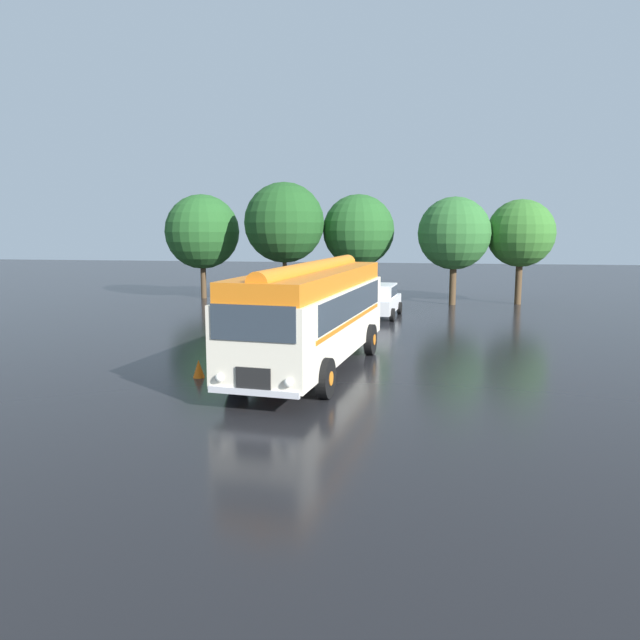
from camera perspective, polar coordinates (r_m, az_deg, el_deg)
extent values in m
plane|color=black|center=(20.37, -2.16, -4.41)|extent=(120.00, 120.00, 0.00)
cube|color=silver|center=(19.81, -0.69, -0.07)|extent=(3.68, 10.23, 2.10)
cube|color=orange|center=(19.65, -0.69, 3.77)|extent=(3.46, 10.01, 0.56)
cylinder|color=orange|center=(19.63, -0.70, 4.53)|extent=(1.73, 9.50, 0.60)
cube|color=#2D3842|center=(19.70, 3.09, 1.55)|extent=(0.99, 7.95, 0.84)
cube|color=#2D3842|center=(20.41, -3.85, 1.79)|extent=(0.99, 7.95, 0.84)
cube|color=orange|center=(19.67, 3.00, -0.05)|extent=(1.01, 8.14, 0.12)
cube|color=orange|center=(20.38, -3.93, 0.25)|extent=(1.01, 8.14, 0.12)
cube|color=#2D3842|center=(15.03, -6.19, -0.29)|extent=(2.19, 0.30, 0.88)
cube|color=black|center=(15.29, -6.12, -5.38)|extent=(0.90, 0.17, 0.56)
cube|color=silver|center=(15.35, -6.12, -6.59)|extent=(2.37, 0.38, 0.16)
sphere|color=white|center=(14.98, -2.92, -5.75)|extent=(0.22, 0.22, 0.22)
sphere|color=white|center=(15.64, -9.20, -5.23)|extent=(0.22, 0.22, 0.22)
cylinder|color=black|center=(16.73, 0.54, -5.34)|extent=(0.41, 1.13, 1.10)
cylinder|color=orange|center=(16.73, 0.54, -5.34)|extent=(0.36, 0.42, 0.39)
cylinder|color=black|center=(17.59, -7.68, -4.73)|extent=(0.41, 1.13, 1.10)
cylinder|color=orange|center=(17.59, -7.68, -4.73)|extent=(0.36, 0.42, 0.39)
cylinder|color=black|center=(22.45, 4.63, -1.79)|extent=(0.41, 1.13, 1.10)
cylinder|color=orange|center=(22.45, 4.63, -1.79)|extent=(0.36, 0.42, 0.39)
cylinder|color=black|center=(23.09, -1.71, -1.47)|extent=(0.41, 1.13, 1.10)
cylinder|color=orange|center=(23.09, -1.71, -1.47)|extent=(0.36, 0.42, 0.39)
cube|color=maroon|center=(33.02, -4.44, 1.75)|extent=(2.25, 4.39, 0.70)
cube|color=maroon|center=(33.09, -4.43, 2.93)|extent=(1.78, 2.37, 0.64)
cube|color=#2D3842|center=(33.02, -3.12, 2.93)|extent=(0.28, 1.92, 0.50)
cube|color=#2D3842|center=(33.18, -5.74, 2.93)|extent=(0.28, 1.92, 0.50)
cylinder|color=black|center=(31.69, -3.09, 0.84)|extent=(0.28, 0.66, 0.64)
cylinder|color=black|center=(31.88, -6.25, 0.85)|extent=(0.28, 0.66, 0.64)
cylinder|color=black|center=(34.27, -2.75, 1.42)|extent=(0.28, 0.66, 0.64)
cylinder|color=black|center=(34.44, -5.68, 1.43)|extent=(0.28, 0.66, 0.64)
cube|color=#B7BABF|center=(32.37, 0.52, 1.64)|extent=(1.92, 4.29, 0.70)
cube|color=#B7BABF|center=(32.45, 0.55, 2.84)|extent=(1.61, 2.26, 0.64)
cube|color=#2D3842|center=(32.38, 1.89, 2.83)|extent=(0.13, 1.93, 0.50)
cube|color=#2D3842|center=(32.53, -0.78, 2.86)|extent=(0.13, 1.93, 0.50)
cylinder|color=black|center=(31.06, 1.91, 0.69)|extent=(0.23, 0.65, 0.64)
cylinder|color=black|center=(31.23, -1.32, 0.73)|extent=(0.23, 0.65, 0.64)
cylinder|color=black|center=(33.63, 2.23, 1.29)|extent=(0.23, 0.65, 0.64)
cylinder|color=black|center=(33.79, -0.75, 1.33)|extent=(0.23, 0.65, 0.64)
cube|color=silver|center=(31.82, 5.41, 1.48)|extent=(2.12, 4.35, 0.70)
cube|color=silver|center=(31.89, 5.47, 2.71)|extent=(1.71, 2.33, 0.64)
cube|color=#2D3842|center=(31.78, 6.82, 2.66)|extent=(0.22, 1.92, 0.50)
cube|color=#2D3842|center=(32.03, 4.13, 2.75)|extent=(0.22, 1.92, 0.50)
cylinder|color=black|center=(30.46, 6.62, 0.48)|extent=(0.26, 0.66, 0.64)
cylinder|color=black|center=(30.76, 3.38, 0.60)|extent=(0.26, 0.66, 0.64)
cylinder|color=black|center=(33.01, 7.29, 1.09)|extent=(0.26, 0.66, 0.64)
cylinder|color=black|center=(33.29, 4.28, 1.20)|extent=(0.26, 0.66, 0.64)
cylinder|color=#4C3823|center=(40.69, -10.61, 3.72)|extent=(0.35, 0.35, 2.48)
sphere|color=#235623|center=(40.56, -10.73, 7.94)|extent=(4.69, 4.69, 4.69)
sphere|color=#235623|center=(40.45, -10.97, 8.25)|extent=(3.14, 3.14, 3.14)
cylinder|color=#4C3823|center=(37.91, -3.24, 3.89)|extent=(0.25, 0.25, 2.99)
sphere|color=#1E4C1E|center=(37.79, -3.28, 8.88)|extent=(4.80, 4.80, 4.80)
sphere|color=#1E4C1E|center=(37.76, -2.77, 9.24)|extent=(3.34, 3.34, 3.34)
cylinder|color=#4C3823|center=(39.07, 3.49, 3.79)|extent=(0.35, 0.35, 2.66)
sphere|color=#235623|center=(38.93, 3.53, 8.17)|extent=(4.42, 4.42, 4.42)
sphere|color=#235623|center=(38.93, 3.30, 8.77)|extent=(3.09, 3.09, 3.09)
cylinder|color=#4C3823|center=(37.45, 12.04, 3.36)|extent=(0.39, 0.39, 2.59)
sphere|color=#2D662D|center=(37.31, 12.18, 7.76)|extent=(4.21, 4.21, 4.21)
sphere|color=#2D662D|center=(37.63, 12.09, 7.62)|extent=(2.68, 2.68, 2.68)
cylinder|color=#4C3823|center=(38.68, 17.69, 3.38)|extent=(0.38, 0.38, 2.70)
sphere|color=#336B28|center=(38.54, 17.89, 7.56)|extent=(3.94, 3.94, 3.94)
sphere|color=#336B28|center=(38.29, 18.82, 7.51)|extent=(2.27, 2.27, 2.27)
cone|color=orange|center=(19.40, -11.03, -4.39)|extent=(0.36, 0.36, 0.55)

